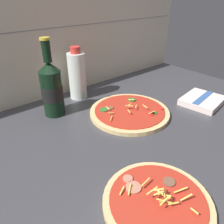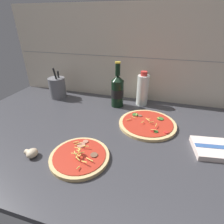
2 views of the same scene
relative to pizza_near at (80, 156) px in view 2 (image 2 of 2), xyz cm
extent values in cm
cube|color=#38383D|center=(4.03, 19.53, -2.15)|extent=(160.00, 90.00, 2.50)
cube|color=beige|center=(4.03, 65.03, 26.60)|extent=(160.00, 1.00, 60.00)
cube|color=gray|center=(4.03, 64.48, 26.60)|extent=(156.80, 0.16, 0.30)
cylinder|color=tan|center=(-0.01, -0.05, -0.15)|extent=(23.37, 23.37, 1.50)
cylinder|color=#B22D1E|center=(-0.01, -0.05, 0.76)|extent=(20.56, 20.56, 0.30)
cylinder|color=#B7755B|center=(-1.85, 5.35, 1.11)|extent=(3.55, 3.55, 0.40)
cylinder|color=#B7755B|center=(-1.04, 8.00, 1.11)|extent=(2.31, 2.31, 0.40)
cylinder|color=brown|center=(5.55, 1.24, 1.11)|extent=(2.85, 2.85, 0.40)
cylinder|color=#EFCC56|center=(5.17, -2.08, 1.65)|extent=(3.31, 1.52, 0.68)
cylinder|color=#EFCC56|center=(3.87, -4.12, 2.13)|extent=(2.72, 1.32, 1.22)
cylinder|color=#EFCC56|center=(-0.95, 0.92, 3.32)|extent=(3.00, 0.72, 0.81)
cylinder|color=#EFCC56|center=(-0.01, -0.05, 3.33)|extent=(0.77, 2.05, 0.59)
cylinder|color=#EFCC56|center=(-0.51, -1.96, 2.58)|extent=(2.50, 2.49, 1.19)
cylinder|color=#EFCC56|center=(-0.93, -2.25, 3.24)|extent=(2.66, 0.39, 0.89)
cylinder|color=#EFCC56|center=(2.89, -6.85, 1.63)|extent=(0.64, 1.92, 0.71)
cylinder|color=#EFCC56|center=(-4.59, 6.09, 1.50)|extent=(2.30, 1.28, 0.78)
cylinder|color=#EFCC56|center=(0.95, -3.26, 1.94)|extent=(2.26, 1.28, 0.59)
cylinder|color=#EFCC56|center=(-0.20, -0.21, 3.04)|extent=(2.06, 1.30, 1.00)
cylinder|color=#EFCC56|center=(0.05, 0.24, 3.51)|extent=(1.92, 1.72, 0.83)
cylinder|color=#EFCC56|center=(0.92, -0.75, 2.13)|extent=(1.50, 3.09, 1.39)
cylinder|color=#EFCC56|center=(-3.22, 5.14, 1.57)|extent=(2.49, 1.99, 0.64)
cylinder|color=#EFCC56|center=(0.64, 4.05, 2.12)|extent=(3.10, 0.69, 0.55)
cylinder|color=#EFCC56|center=(0.19, -1.69, 2.13)|extent=(2.53, 1.21, 0.55)
cylinder|color=#EFCC56|center=(1.09, -0.60, 2.67)|extent=(2.14, 2.10, 0.82)
cylinder|color=tan|center=(22.69, 32.09, -0.17)|extent=(29.16, 29.16, 1.46)
cylinder|color=#B22D1E|center=(22.69, 32.09, 0.71)|extent=(25.66, 25.66, 0.30)
cylinder|color=#336628|center=(27.43, 24.50, 1.06)|extent=(2.08, 2.08, 0.40)
cylinder|color=red|center=(32.15, 25.16, 1.06)|extent=(2.08, 2.08, 0.40)
cylinder|color=#336628|center=(28.89, 37.21, 1.06)|extent=(3.29, 3.29, 0.40)
cylinder|color=brown|center=(18.07, 37.41, 1.06)|extent=(2.18, 2.18, 0.40)
cylinder|color=red|center=(26.32, 25.12, 1.06)|extent=(2.75, 2.75, 0.40)
cylinder|color=#336628|center=(15.31, 37.94, 1.06)|extent=(3.21, 3.21, 0.40)
cylinder|color=#EFCC56|center=(27.15, 28.60, 2.13)|extent=(0.75, 2.72, 0.65)
cylinder|color=#EFCC56|center=(24.73, 30.86, 2.06)|extent=(2.38, 1.92, 0.48)
cylinder|color=#EFCC56|center=(22.59, 32.19, 2.46)|extent=(2.35, 2.11, 0.59)
cylinder|color=#EFCC56|center=(26.27, 24.62, 1.68)|extent=(2.75, 0.90, 0.83)
cylinder|color=#EFCC56|center=(16.14, 36.68, 1.91)|extent=(0.43, 1.99, 0.71)
cylinder|color=#EFCC56|center=(13.08, 31.06, 1.47)|extent=(2.36, 2.04, 0.49)
cylinder|color=#EFCC56|center=(27.92, 36.65, 1.60)|extent=(1.25, 2.42, 0.91)
cylinder|color=#EFCC56|center=(22.83, 32.85, 2.34)|extent=(2.31, 0.78, 1.09)
cylinder|color=#EFCC56|center=(20.50, 30.04, 1.85)|extent=(1.36, 2.44, 0.51)
cylinder|color=#EFCC56|center=(15.15, 33.57, 1.65)|extent=(2.09, 0.75, 0.83)
cylinder|color=black|center=(1.79, 50.08, 7.29)|extent=(7.49, 7.49, 16.38)
cone|color=black|center=(1.79, 50.08, 17.06)|extent=(7.49, 7.49, 3.15)
cylinder|color=black|center=(1.79, 50.08, 22.14)|extent=(2.85, 2.85, 7.01)
cylinder|color=gold|center=(1.79, 50.08, 26.05)|extent=(3.27, 3.27, 0.80)
cylinder|color=black|center=(1.79, 50.08, 7.62)|extent=(7.57, 7.57, 5.24)
cylinder|color=silver|center=(16.20, 56.54, 8.49)|extent=(7.13, 7.13, 18.77)
cylinder|color=red|center=(16.20, 56.54, 19.16)|extent=(3.92, 3.92, 2.56)
cylinder|color=beige|center=(-20.41, -4.45, 0.81)|extent=(2.19, 2.19, 2.19)
ellipsoid|color=#C6B293|center=(-18.46, -4.45, 0.81)|extent=(4.14, 4.87, 3.41)
cylinder|color=slate|center=(-41.33, 51.73, 5.96)|extent=(11.08, 11.08, 13.71)
cylinder|color=black|center=(-39.53, 49.67, 12.37)|extent=(3.37, 3.15, 15.59)
cylinder|color=black|center=(-40.09, 52.91, 11.08)|extent=(2.93, 3.00, 13.04)
cube|color=beige|center=(51.39, 20.01, 0.30)|extent=(17.91, 15.93, 2.40)
cube|color=#335693|center=(51.39, 20.01, 1.58)|extent=(15.50, 4.64, 0.16)
camera|label=1|loc=(-27.28, -17.69, 39.57)|focal=35.00mm
camera|label=2|loc=(27.02, -46.43, 47.75)|focal=28.00mm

